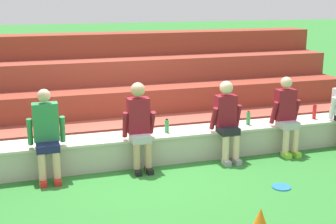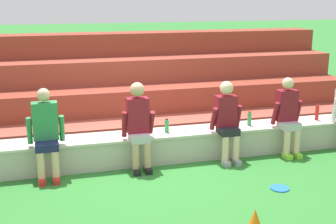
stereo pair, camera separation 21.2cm
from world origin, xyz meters
name	(u,v)px [view 2 (the right image)]	position (x,y,z in m)	size (l,w,h in m)	color
ground_plane	(148,167)	(0.00, 0.00, 0.00)	(80.00, 80.00, 0.00)	#2D752D
stone_seating_wall	(144,147)	(0.00, 0.28, 0.26)	(8.47, 0.60, 0.48)	#B7AF9E
brick_bleachers	(120,93)	(0.00, 2.53, 0.72)	(9.53, 2.89, 1.92)	#9D4637
person_left_of_center	(46,132)	(-1.57, 0.00, 0.73)	(0.56, 0.55, 1.38)	#DBAD89
person_center	(139,124)	(-0.15, -0.02, 0.75)	(0.52, 0.51, 1.40)	tan
person_right_of_center	(227,119)	(1.35, -0.04, 0.72)	(0.52, 0.52, 1.35)	beige
person_far_right	(288,115)	(2.50, -0.02, 0.71)	(0.52, 0.51, 1.35)	beige
water_bottle_center_gap	(249,119)	(1.92, 0.29, 0.60)	(0.07, 0.07, 0.25)	green
water_bottle_mid_right	(317,113)	(3.27, 0.27, 0.62)	(0.07, 0.07, 0.28)	red
water_bottle_near_right	(167,126)	(0.39, 0.26, 0.59)	(0.07, 0.07, 0.23)	green
frisbee	(280,188)	(1.64, -1.36, 0.01)	(0.27, 0.27, 0.02)	blue
sports_cone	(255,220)	(0.74, -2.38, 0.14)	(0.21, 0.21, 0.28)	orange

